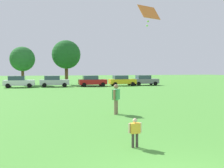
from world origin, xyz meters
name	(u,v)px	position (x,y,z in m)	size (l,w,h in m)	color
ground_plane	(68,89)	(0.00, 30.00, 0.00)	(160.00, 160.00, 0.00)	#4C9338
child_kite_flyer	(135,130)	(0.11, 3.52, 0.59)	(0.47, 0.19, 0.99)	#3F3833
adult_bystander	(116,96)	(1.17, 9.76, 1.04)	(0.57, 0.73, 1.76)	#8C7259
kite	(149,13)	(2.43, 7.93, 5.52)	(1.28, 0.89, 1.11)	orange
parked_car_white_0	(19,82)	(-6.78, 34.52, 0.86)	(4.30, 2.02, 1.68)	white
parked_car_silver_1	(54,81)	(-1.76, 34.59, 0.86)	(4.30, 2.02, 1.68)	silver
parked_car_red_2	(92,81)	(4.06, 34.24, 0.86)	(4.30, 2.02, 1.68)	red
parked_car_yellow_3	(122,80)	(9.02, 34.55, 0.86)	(4.30, 2.02, 1.68)	yellow
parked_car_gray_4	(145,80)	(13.04, 34.70, 0.86)	(4.30, 2.02, 1.68)	slate
tree_center	(22,59)	(-6.76, 40.85, 4.40)	(4.19, 4.19, 6.52)	brown
tree_far_right	(66,55)	(0.54, 39.81, 5.20)	(4.94, 4.94, 7.70)	brown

